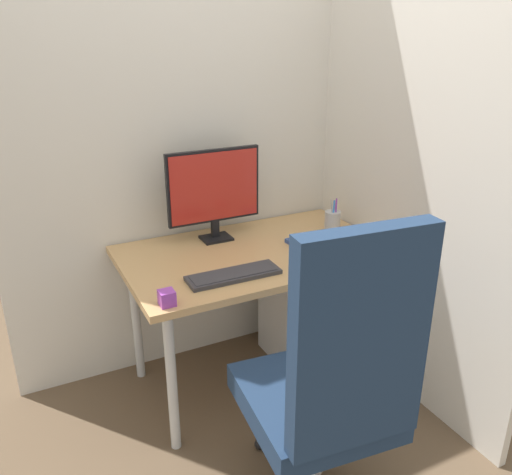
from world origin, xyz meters
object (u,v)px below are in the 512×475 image
(keyboard, at_px, (234,275))
(desk_clamp_accessory, at_px, (167,298))
(office_chair, at_px, (331,383))
(mouse, at_px, (305,262))
(notebook, at_px, (305,244))
(monitor, at_px, (214,189))
(filing_cabinet, at_px, (314,310))
(pen_holder, at_px, (332,221))

(keyboard, xyz_separation_m, desk_clamp_accessory, (-0.32, -0.11, 0.02))
(office_chair, bearing_deg, mouse, 66.26)
(notebook, bearing_deg, mouse, -126.23)
(notebook, bearing_deg, monitor, 137.18)
(filing_cabinet, xyz_separation_m, desk_clamp_accessory, (-0.88, -0.32, 0.44))
(office_chair, bearing_deg, monitor, 87.62)
(keyboard, xyz_separation_m, pen_holder, (0.68, 0.27, 0.04))
(filing_cabinet, relative_size, monitor, 1.30)
(desk_clamp_accessory, bearing_deg, office_chair, -55.72)
(keyboard, height_order, desk_clamp_accessory, desk_clamp_accessory)
(monitor, height_order, keyboard, monitor)
(monitor, distance_m, desk_clamp_accessory, 0.72)
(filing_cabinet, distance_m, desk_clamp_accessory, 1.03)
(filing_cabinet, xyz_separation_m, mouse, (-0.23, -0.25, 0.43))
(filing_cabinet, bearing_deg, keyboard, -159.09)
(monitor, bearing_deg, notebook, -38.18)
(office_chair, relative_size, monitor, 2.57)
(filing_cabinet, bearing_deg, pen_holder, 23.46)
(mouse, xyz_separation_m, pen_holder, (0.35, 0.31, 0.04))
(mouse, bearing_deg, pen_holder, 37.42)
(monitor, height_order, desk_clamp_accessory, monitor)
(pen_holder, bearing_deg, desk_clamp_accessory, -159.65)
(filing_cabinet, relative_size, keyboard, 1.51)
(filing_cabinet, xyz_separation_m, pen_holder, (0.12, 0.05, 0.46))
(pen_holder, bearing_deg, monitor, 163.94)
(monitor, distance_m, notebook, 0.51)
(office_chair, xyz_separation_m, pen_holder, (0.62, 0.92, 0.17))
(desk_clamp_accessory, bearing_deg, monitor, 51.92)
(keyboard, bearing_deg, monitor, 77.20)
(filing_cabinet, height_order, mouse, mouse)
(keyboard, height_order, mouse, mouse)
(monitor, bearing_deg, mouse, -64.59)
(mouse, distance_m, pen_holder, 0.47)
(monitor, distance_m, keyboard, 0.51)
(keyboard, relative_size, mouse, 3.72)
(keyboard, distance_m, desk_clamp_accessory, 0.34)
(filing_cabinet, height_order, desk_clamp_accessory, desk_clamp_accessory)
(office_chair, height_order, keyboard, office_chair)
(office_chair, height_order, monitor, office_chair)
(desk_clamp_accessory, bearing_deg, notebook, 18.92)
(desk_clamp_accessory, bearing_deg, filing_cabinet, 19.91)
(mouse, relative_size, desk_clamp_accessory, 1.81)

